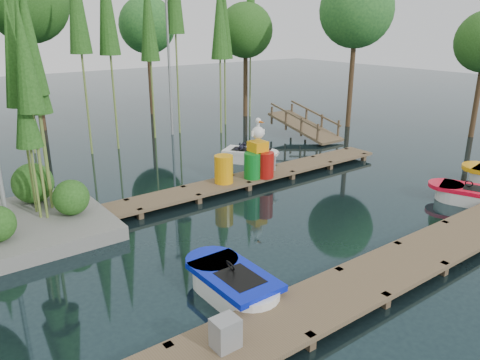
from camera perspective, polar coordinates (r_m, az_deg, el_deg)
ground_plane at (r=13.52m, az=-0.43°, el=-5.38°), size 90.00×90.00×0.00m
near_dock at (r=10.54m, az=14.58°, el=-12.11°), size 18.00×1.50×0.50m
far_dock at (r=15.87m, az=-2.88°, el=-0.76°), size 15.00×1.20×0.50m
tree_screen at (r=21.20m, az=-23.74°, el=18.90°), size 34.42×18.53×10.31m
lamp_rear at (r=23.82m, az=-8.73°, el=15.55°), size 0.30×0.30×7.25m
ramp at (r=23.67m, az=7.86°, el=6.58°), size 1.50×3.94×1.49m
boat_blue at (r=10.13m, az=-0.88°, el=-12.66°), size 1.18×2.60×0.88m
boat_red at (r=16.68m, az=26.23°, el=-1.73°), size 1.89×2.67×0.82m
boat_white_far at (r=19.37m, az=0.98°, el=2.99°), size 2.24×2.59×1.14m
utility_cabinet at (r=8.27m, az=-1.78°, el=-18.14°), size 0.45×0.38×0.55m
yellow_barrel at (r=15.85m, az=-2.00°, el=1.33°), size 0.64×0.64×0.95m
drum_cluster at (r=16.51m, az=2.36°, el=2.54°), size 1.21×1.11×2.09m
seagull_post at (r=17.19m, az=4.25°, el=2.72°), size 0.45×0.24×0.72m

